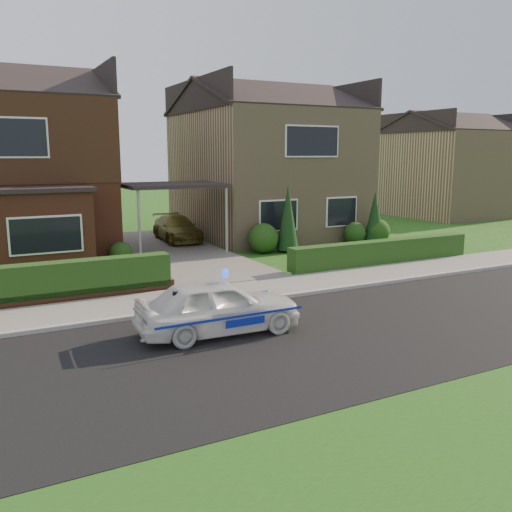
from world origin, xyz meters
TOP-DOWN VIEW (x-y plane):
  - ground at (0.00, 0.00)m, footprint 120.00×120.00m
  - road at (0.00, 0.00)m, footprint 60.00×6.00m
  - kerb at (0.00, 3.05)m, footprint 60.00×0.16m
  - sidewalk at (0.00, 4.10)m, footprint 60.00×2.00m
  - driveway at (0.00, 11.00)m, footprint 3.80×12.00m
  - house_left at (-5.78, 13.90)m, footprint 7.50×9.53m
  - house_right at (5.80, 13.99)m, footprint 7.50×8.06m
  - carport_link at (0.00, 10.95)m, footprint 3.80×3.00m
  - dwarf_wall at (-5.80, 5.30)m, footprint 7.70×0.25m
  - hedge_left at (-5.80, 5.45)m, footprint 7.50×0.55m
  - hedge_right at (5.80, 5.35)m, footprint 7.50×0.55m
  - shrub_left_mid at (-4.00, 9.30)m, footprint 1.32×1.32m
  - shrub_left_near at (-2.40, 9.60)m, footprint 0.84×0.84m
  - shrub_right_near at (3.20, 9.40)m, footprint 1.20×1.20m
  - shrub_right_mid at (7.80, 9.50)m, footprint 0.96×0.96m
  - shrub_right_far at (8.80, 9.20)m, footprint 1.08×1.08m
  - conifer_a at (4.20, 9.20)m, footprint 0.90×0.90m
  - conifer_b at (8.60, 9.20)m, footprint 0.90×0.90m
  - neighbour_right at (20.00, 16.00)m, footprint 6.50×7.00m
  - police_car at (-2.31, 1.20)m, footprint 3.30×3.66m
  - driveway_car at (1.00, 13.40)m, footprint 1.72×3.79m
  - potted_plant_c at (-4.32, 7.38)m, footprint 0.52×0.52m

SIDE VIEW (x-z plane):
  - ground at x=0.00m, z-range 0.00..0.00m
  - road at x=0.00m, z-range -0.01..0.01m
  - hedge_left at x=-5.80m, z-range -0.45..0.45m
  - hedge_right at x=5.80m, z-range -0.40..0.40m
  - sidewalk at x=0.00m, z-range 0.00..0.10m
  - kerb at x=0.00m, z-range 0.00..0.12m
  - driveway at x=0.00m, z-range 0.00..0.12m
  - dwarf_wall at x=-5.80m, z-range 0.00..0.36m
  - potted_plant_c at x=-4.32m, z-range 0.00..0.77m
  - shrub_left_near at x=-2.40m, z-range 0.00..0.84m
  - shrub_right_mid at x=7.80m, z-range 0.00..0.96m
  - shrub_right_far at x=8.80m, z-range 0.00..1.08m
  - shrub_right_near at x=3.20m, z-range 0.00..1.20m
  - police_car at x=-2.31m, z-range -0.08..1.31m
  - driveway_car at x=1.00m, z-range 0.12..1.20m
  - shrub_left_mid at x=-4.00m, z-range 0.00..1.32m
  - conifer_b at x=8.60m, z-range 0.00..2.20m
  - conifer_a at x=4.20m, z-range 0.00..2.60m
  - neighbour_right at x=20.00m, z-range 0.00..5.20m
  - carport_link at x=0.00m, z-range 1.27..4.04m
  - house_right at x=5.80m, z-range 0.04..7.29m
  - house_left at x=-5.78m, z-range 0.19..7.44m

